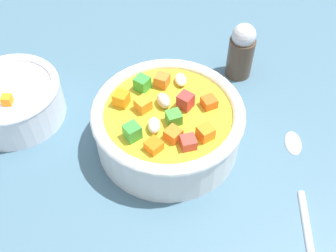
{
  "coord_description": "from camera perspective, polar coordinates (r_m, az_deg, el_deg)",
  "views": [
    {
      "loc": [
        -27.58,
        12.07,
        38.41
      ],
      "look_at": [
        0.0,
        0.0,
        2.99
      ],
      "focal_mm": 42.89,
      "sensor_mm": 36.0,
      "label": 1
    }
  ],
  "objects": [
    {
      "name": "ground_plane",
      "position": [
        0.5,
        0.0,
        -2.98
      ],
      "size": [
        140.0,
        140.0,
        2.0
      ],
      "primitive_type": "cube",
      "color": "#42667A"
    },
    {
      "name": "soup_bowl_main",
      "position": [
        0.46,
        -0.01,
        0.27
      ],
      "size": [
        17.32,
        17.32,
        7.16
      ],
      "color": "white",
      "rests_on": "ground_plane"
    },
    {
      "name": "spoon",
      "position": [
        0.46,
        18.59,
        -9.31
      ],
      "size": [
        19.94,
        11.47,
        0.95
      ],
      "rotation": [
        0.0,
        0.0,
        5.8
      ],
      "color": "silver",
      "rests_on": "ground_plane"
    },
    {
      "name": "side_bowl_small",
      "position": [
        0.53,
        -21.18,
        3.49
      ],
      "size": [
        12.25,
        12.25,
        5.6
      ],
      "color": "white",
      "rests_on": "ground_plane"
    },
    {
      "name": "pepper_shaker",
      "position": [
        0.56,
        10.37,
        10.47
      ],
      "size": [
        3.54,
        3.54,
        8.1
      ],
      "color": "#4C3828",
      "rests_on": "ground_plane"
    }
  ]
}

